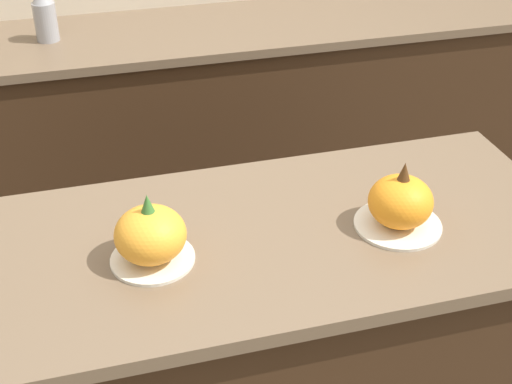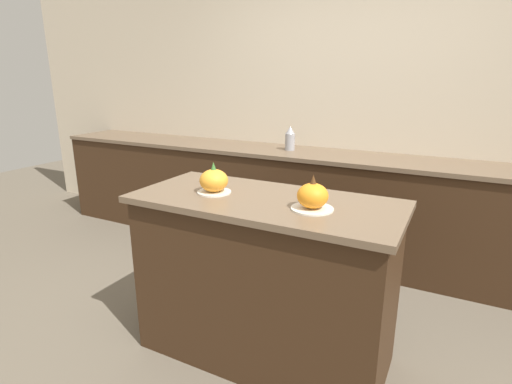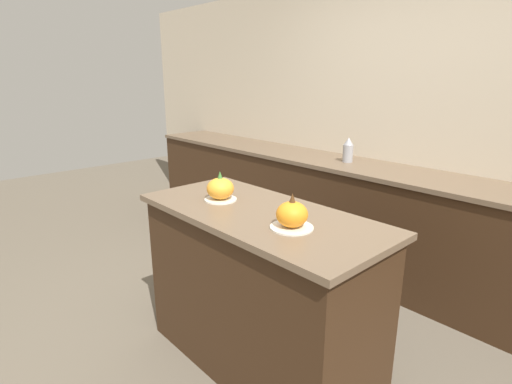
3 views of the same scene
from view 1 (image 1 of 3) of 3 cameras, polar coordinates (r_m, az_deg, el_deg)
name	(u,v)px [view 1 (image 1 of 3)]	position (r m, az deg, el deg)	size (l,w,h in m)	color
kitchen_island	(274,374)	(1.99, 1.47, -14.34)	(1.43, 0.65, 0.95)	#382314
back_counter	(179,133)	(3.16, -6.19, 4.73)	(6.00, 0.60, 0.93)	#382314
pumpkin_cake_left	(151,236)	(1.56, -8.43, -3.52)	(0.19, 0.19, 0.17)	silver
pumpkin_cake_right	(400,204)	(1.69, 11.47, -0.92)	(0.21, 0.21, 0.17)	silver
bottle_tall	(45,15)	(2.93, -16.55, 13.43)	(0.09, 0.09, 0.21)	#99999E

